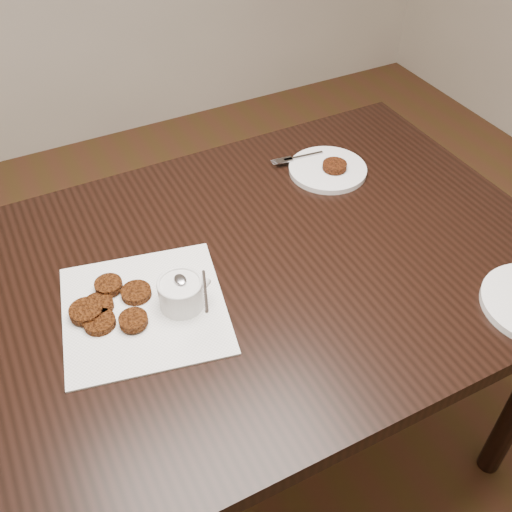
{
  "coord_description": "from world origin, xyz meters",
  "views": [
    {
      "loc": [
        -0.36,
        -0.69,
        1.61
      ],
      "look_at": [
        0.04,
        0.08,
        0.8
      ],
      "focal_mm": 41.4,
      "sensor_mm": 36.0,
      "label": 1
    }
  ],
  "objects_px": {
    "table": "(241,375)",
    "napkin": "(144,309)",
    "plate_with_patty": "(328,167)",
    "sauce_ramekin": "(179,282)"
  },
  "relations": [
    {
      "from": "napkin",
      "to": "sauce_ramekin",
      "type": "relative_size",
      "value": 2.52
    },
    {
      "from": "table",
      "to": "plate_with_patty",
      "type": "bearing_deg",
      "value": 30.92
    },
    {
      "from": "table",
      "to": "napkin",
      "type": "distance_m",
      "value": 0.43
    },
    {
      "from": "napkin",
      "to": "plate_with_patty",
      "type": "distance_m",
      "value": 0.61
    },
    {
      "from": "table",
      "to": "plate_with_patty",
      "type": "relative_size",
      "value": 7.07
    },
    {
      "from": "napkin",
      "to": "plate_with_patty",
      "type": "height_order",
      "value": "plate_with_patty"
    },
    {
      "from": "napkin",
      "to": "sauce_ramekin",
      "type": "distance_m",
      "value": 0.1
    },
    {
      "from": "table",
      "to": "napkin",
      "type": "xyz_separation_m",
      "value": [
        -0.21,
        -0.02,
        0.38
      ]
    },
    {
      "from": "sauce_ramekin",
      "to": "plate_with_patty",
      "type": "distance_m",
      "value": 0.56
    },
    {
      "from": "table",
      "to": "plate_with_patty",
      "type": "xyz_separation_m",
      "value": [
        0.36,
        0.21,
        0.39
      ]
    }
  ]
}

